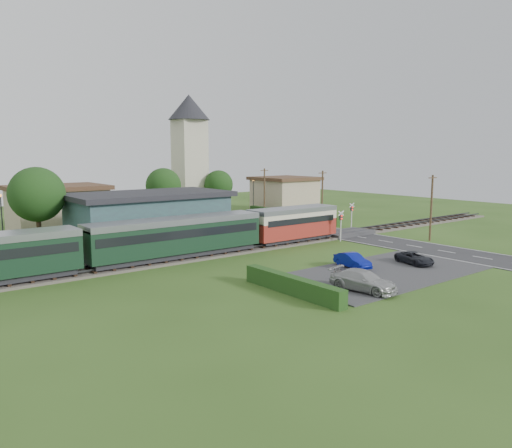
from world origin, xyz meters
TOP-DOWN VIEW (x-y plane):
  - ground at (0.00, 0.00)m, footprint 120.00×120.00m
  - railway_track at (0.00, 2.00)m, footprint 76.00×3.20m
  - road at (10.00, 0.00)m, footprint 6.00×70.00m
  - car_park at (-1.50, -12.00)m, footprint 17.00×9.00m
  - crossing_deck at (10.00, 2.00)m, footprint 6.20×3.40m
  - platform at (-10.00, 5.20)m, footprint 30.00×3.00m
  - equipment_hut at (-18.00, 5.20)m, footprint 2.30×2.30m
  - station_building at (-10.00, 10.99)m, footprint 16.00×9.00m
  - train at (-15.00, 2.00)m, footprint 43.20×2.90m
  - church_tower at (5.00, 28.00)m, footprint 6.00×6.00m
  - house_west at (-15.00, 25.00)m, footprint 10.80×8.80m
  - house_east at (20.00, 24.00)m, footprint 8.80×8.80m
  - hedge_carpark at (-11.00, -12.00)m, footprint 0.80×9.00m
  - hedge_roadside at (14.20, 16.00)m, footprint 0.80×18.00m
  - hedge_station at (-10.00, 15.50)m, footprint 22.00×0.80m
  - tree_a at (-20.00, 14.00)m, footprint 5.20×5.20m
  - tree_b at (-2.00, 23.00)m, footprint 4.60×4.60m
  - tree_c at (8.00, 25.00)m, footprint 4.20×4.20m
  - utility_pole_b at (14.20, -6.00)m, footprint 1.40×0.22m
  - utility_pole_c at (14.20, 10.00)m, footprint 1.40×0.22m
  - utility_pole_d at (14.20, 22.00)m, footprint 1.40×0.22m
  - crossing_signal_near at (6.40, -0.41)m, footprint 0.84×0.28m
  - crossing_signal_far at (13.60, 4.39)m, footprint 0.84×0.28m
  - streetlamp_west at (-22.00, 20.00)m, footprint 0.30×0.30m
  - streetlamp_east at (16.00, 27.00)m, footprint 0.30×0.30m
  - car_on_road at (9.47, 15.63)m, footprint 3.42×1.97m
  - car_park_blue at (-2.17, -9.50)m, footprint 1.85×3.71m
  - car_park_silver at (-6.82, -14.50)m, footprint 2.70×4.98m
  - car_park_dark at (2.97, -11.80)m, footprint 2.46×3.87m
  - pedestrian_near at (-2.28, 5.45)m, footprint 0.73×0.57m
  - pedestrian_far at (-15.04, 5.13)m, footprint 0.74×0.93m

SIDE VIEW (x-z plane):
  - ground at x=0.00m, z-range 0.00..0.00m
  - road at x=10.00m, z-range 0.00..0.05m
  - car_park at x=-1.50m, z-range 0.00..0.08m
  - railway_track at x=0.00m, z-range -0.13..0.36m
  - crossing_deck at x=10.00m, z-range 0.00..0.45m
  - platform at x=-10.00m, z-range 0.00..0.45m
  - car_park_dark at x=2.97m, z-range 0.08..1.07m
  - car_on_road at x=9.47m, z-range 0.05..1.15m
  - hedge_carpark at x=-11.00m, z-range 0.00..1.20m
  - hedge_roadside at x=14.20m, z-range 0.00..1.20m
  - hedge_station at x=-10.00m, z-range 0.00..1.30m
  - car_park_blue at x=-2.17m, z-range 0.08..1.25m
  - car_park_silver at x=-6.82m, z-range 0.08..1.45m
  - pedestrian_near at x=-2.28m, z-range 0.45..2.21m
  - pedestrian_far at x=-15.04m, z-range 0.45..2.30m
  - equipment_hut at x=-18.00m, z-range 0.47..3.02m
  - crossing_signal_near at x=6.40m, z-range 0.50..3.78m
  - crossing_signal_far at x=13.60m, z-range 0.50..3.78m
  - train at x=-15.00m, z-range 0.48..3.88m
  - station_building at x=-10.00m, z-range 0.04..5.34m
  - house_west at x=-15.00m, z-range 0.04..5.54m
  - house_east at x=20.00m, z-range 0.05..5.55m
  - streetlamp_west at x=-22.00m, z-range 0.46..5.62m
  - streetlamp_east at x=16.00m, z-range 0.46..5.62m
  - utility_pole_b at x=14.20m, z-range 0.13..7.13m
  - utility_pole_c at x=14.20m, z-range 0.13..7.13m
  - utility_pole_d at x=14.20m, z-range 0.13..7.13m
  - tree_c at x=8.00m, z-range 1.26..8.04m
  - tree_b at x=-2.00m, z-range 1.35..8.69m
  - tree_a at x=-20.00m, z-range 1.38..9.38m
  - church_tower at x=5.00m, z-range 1.43..19.03m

